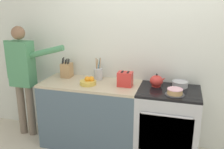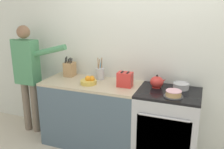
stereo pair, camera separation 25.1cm
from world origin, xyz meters
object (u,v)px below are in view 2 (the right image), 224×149
object	(u,v)px
layer_cake	(174,94)
toaster	(125,79)
tea_kettle	(157,82)
utensil_crock	(100,73)
fruit_bowl	(89,81)
knife_block	(70,69)
stove_range	(167,126)
mixing_bowl	(181,86)
person_baker	(28,70)

from	to	relation	value
layer_cake	toaster	world-z (taller)	toaster
tea_kettle	utensil_crock	world-z (taller)	utensil_crock
layer_cake	fruit_bowl	bearing A→B (deg)	176.55
knife_block	utensil_crock	xyz separation A→B (m)	(0.47, 0.02, -0.02)
stove_range	toaster	world-z (taller)	toaster
tea_kettle	fruit_bowl	bearing A→B (deg)	-167.74
mixing_bowl	person_baker	bearing A→B (deg)	-175.64
person_baker	tea_kettle	bearing A→B (deg)	14.88
mixing_bowl	toaster	world-z (taller)	toaster
layer_cake	utensil_crock	world-z (taller)	utensil_crock
tea_kettle	mixing_bowl	xyz separation A→B (m)	(0.29, 0.05, -0.03)
utensil_crock	layer_cake	bearing A→B (deg)	-16.87
stove_range	knife_block	size ratio (longest dim) A/B	3.16
layer_cake	utensil_crock	distance (m)	1.10
stove_range	person_baker	xyz separation A→B (m)	(-2.07, -0.01, 0.52)
tea_kettle	toaster	xyz separation A→B (m)	(-0.39, -0.11, 0.02)
utensil_crock	tea_kettle	bearing A→B (deg)	-4.60
toaster	utensil_crock	bearing A→B (deg)	156.98
layer_cake	person_baker	world-z (taller)	person_baker
person_baker	knife_block	bearing A→B (deg)	26.38
stove_range	knife_block	xyz separation A→B (m)	(-1.45, 0.16, 0.56)
utensil_crock	fruit_bowl	distance (m)	0.26
layer_cake	tea_kettle	bearing A→B (deg)	133.53
utensil_crock	toaster	bearing A→B (deg)	-23.02
fruit_bowl	person_baker	size ratio (longest dim) A/B	0.13
tea_kettle	person_baker	bearing A→B (deg)	-176.44
tea_kettle	mixing_bowl	distance (m)	0.30
fruit_bowl	person_baker	bearing A→B (deg)	176.15
utensil_crock	toaster	xyz separation A→B (m)	(0.42, -0.18, 0.01)
layer_cake	toaster	bearing A→B (deg)	167.52
fruit_bowl	toaster	distance (m)	0.48
layer_cake	knife_block	size ratio (longest dim) A/B	0.77
tea_kettle	mixing_bowl	size ratio (longest dim) A/B	1.01
utensil_crock	fruit_bowl	xyz separation A→B (m)	(-0.05, -0.25, -0.04)
stove_range	person_baker	distance (m)	2.13
tea_kettle	toaster	size ratio (longest dim) A/B	1.01
tea_kettle	toaster	distance (m)	0.40
knife_block	fruit_bowl	world-z (taller)	knife_block
stove_range	toaster	distance (m)	0.79
fruit_bowl	knife_block	bearing A→B (deg)	150.67
mixing_bowl	person_baker	xyz separation A→B (m)	(-2.19, -0.17, 0.03)
mixing_bowl	person_baker	distance (m)	2.19
toaster	person_baker	distance (m)	1.51
tea_kettle	person_baker	size ratio (longest dim) A/B	0.13
knife_block	person_baker	bearing A→B (deg)	-164.94
stove_range	layer_cake	distance (m)	0.52
knife_block	toaster	xyz separation A→B (m)	(0.89, -0.16, -0.01)
stove_range	mixing_bowl	distance (m)	0.54
knife_block	utensil_crock	size ratio (longest dim) A/B	0.93
stove_range	mixing_bowl	world-z (taller)	mixing_bowl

